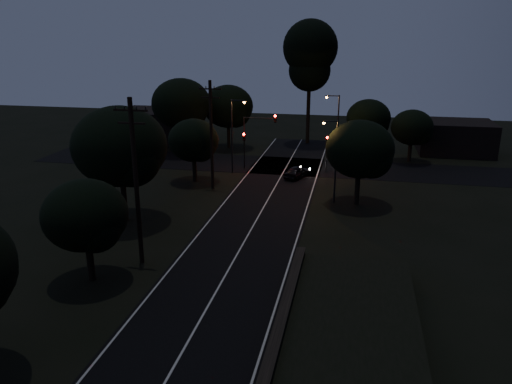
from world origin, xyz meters
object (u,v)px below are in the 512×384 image
at_px(signal_right, 327,147).
at_px(streetlight_c, 334,156).
at_px(utility_pole_mid, 136,180).
at_px(signal_left, 244,144).
at_px(streetlight_a, 234,131).
at_px(tall_pine, 310,55).
at_px(signal_mast, 259,131).
at_px(streetlight_b, 336,125).
at_px(car, 297,172).
at_px(utility_pole_far, 211,134).

bearing_deg(signal_right, streetlight_c, -82.98).
relative_size(utility_pole_mid, signal_left, 2.68).
xyz_separation_m(streetlight_a, streetlight_c, (11.14, -8.00, -0.29)).
height_order(signal_right, streetlight_a, streetlight_a).
distance_m(tall_pine, streetlight_c, 26.55).
bearing_deg(signal_left, utility_pole_mid, -93.21).
bearing_deg(streetlight_a, signal_right, 11.34).
height_order(utility_pole_mid, signal_right, utility_pole_mid).
distance_m(signal_right, signal_mast, 7.66).
xyz_separation_m(signal_left, signal_mast, (1.69, 0.00, 1.50)).
bearing_deg(signal_left, streetlight_b, 22.05).
bearing_deg(streetlight_b, streetlight_a, -150.52).
relative_size(utility_pole_mid, signal_right, 2.68).
height_order(signal_left, streetlight_b, streetlight_b).
distance_m(signal_mast, streetlight_a, 3.13).
distance_m(tall_pine, signal_mast, 17.25).
relative_size(signal_mast, streetlight_c, 0.83).
xyz_separation_m(signal_mast, streetlight_a, (-2.39, -1.99, 0.30)).
distance_m(signal_left, signal_right, 9.20).
relative_size(signal_left, car, 1.10).
xyz_separation_m(utility_pole_mid, signal_right, (10.60, 24.99, -2.90)).
bearing_deg(car, utility_pole_far, 56.90).
xyz_separation_m(signal_mast, car, (4.64, -2.59, -3.70)).
distance_m(tall_pine, streetlight_a, 19.53).
relative_size(signal_right, streetlight_a, 0.51).
xyz_separation_m(utility_pole_far, streetlight_b, (11.31, 12.00, -0.85)).
bearing_deg(utility_pole_mid, tall_pine, 80.07).
relative_size(signal_left, streetlight_a, 0.51).
height_order(signal_mast, streetlight_c, streetlight_c).
distance_m(signal_mast, streetlight_c, 13.28).
distance_m(tall_pine, signal_left, 18.40).
bearing_deg(signal_left, streetlight_c, -43.76).
distance_m(signal_right, streetlight_b, 4.45).
height_order(streetlight_a, car, streetlight_a).
height_order(signal_left, streetlight_a, streetlight_a).
distance_m(signal_left, signal_mast, 2.26).
relative_size(signal_mast, car, 1.67).
bearing_deg(car, streetlight_a, 17.05).
bearing_deg(car, signal_mast, -7.28).
bearing_deg(utility_pole_far, tall_pine, 73.07).
bearing_deg(utility_pole_mid, signal_right, 67.01).
relative_size(signal_right, streetlight_b, 0.51).
xyz_separation_m(tall_pine, streetlight_c, (4.83, -25.00, -7.53)).
bearing_deg(utility_pole_mid, streetlight_b, 68.70).
distance_m(utility_pole_far, streetlight_a, 6.10).
bearing_deg(car, streetlight_c, 140.99).
bearing_deg(tall_pine, utility_pole_mid, -99.93).
bearing_deg(tall_pine, signal_mast, -104.62).
xyz_separation_m(streetlight_a, streetlight_b, (10.61, 6.00, 0.00)).
height_order(utility_pole_far, streetlight_b, utility_pole_far).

